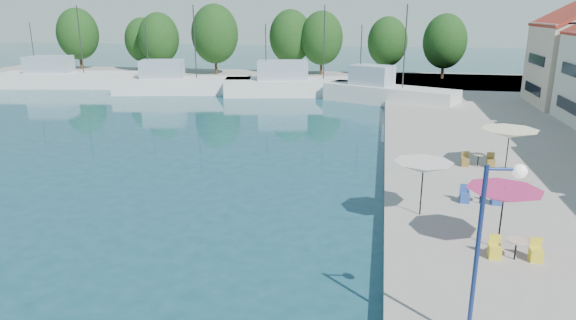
% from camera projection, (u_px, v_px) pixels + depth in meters
% --- Properties ---
extents(quay_far, '(90.00, 16.00, 0.60)m').
position_uv_depth(quay_far, '(279.00, 79.00, 68.91)').
color(quay_far, '#9C968D').
rests_on(quay_far, ground).
extents(hill_west, '(180.00, 40.00, 16.00)m').
position_uv_depth(hill_west, '(269.00, 14.00, 158.35)').
color(hill_west, '#94A196').
rests_on(hill_west, ground).
extents(hill_east, '(140.00, 40.00, 12.00)m').
position_uv_depth(hill_east, '(493.00, 21.00, 165.68)').
color(hill_east, '#94A196').
rests_on(hill_east, ground).
extents(trawler_01, '(17.51, 7.21, 10.20)m').
position_uv_depth(trawler_01, '(67.00, 78.00, 63.79)').
color(trawler_01, white).
rests_on(trawler_01, ground).
extents(trawler_02, '(15.98, 7.05, 10.20)m').
position_uv_depth(trawler_02, '(180.00, 84.00, 58.95)').
color(trawler_02, white).
rests_on(trawler_02, ground).
extents(trawler_03, '(19.01, 8.33, 10.20)m').
position_uv_depth(trawler_03, '(303.00, 85.00, 57.86)').
color(trawler_03, white).
rests_on(trawler_03, ground).
extents(trawler_04, '(13.89, 8.97, 10.20)m').
position_uv_depth(trawler_04, '(386.00, 93.00, 52.43)').
color(trawler_04, silver).
rests_on(trawler_04, ground).
extents(tree_01, '(6.09, 6.09, 9.02)m').
position_uv_depth(tree_01, '(78.00, 34.00, 77.09)').
color(tree_01, '#3F2B19').
rests_on(tree_01, quay_far).
extents(tree_02, '(5.17, 5.17, 7.65)m').
position_uv_depth(tree_02, '(143.00, 40.00, 75.52)').
color(tree_02, '#3F2B19').
rests_on(tree_02, quay_far).
extents(tree_03, '(5.67, 5.67, 8.39)m').
position_uv_depth(tree_03, '(159.00, 38.00, 72.17)').
color(tree_03, '#3F2B19').
rests_on(tree_03, quay_far).
extents(tree_04, '(6.43, 6.43, 9.51)m').
position_uv_depth(tree_04, '(215.00, 34.00, 70.44)').
color(tree_04, '#3F2B19').
rests_on(tree_04, quay_far).
extents(tree_05, '(5.94, 5.94, 8.80)m').
position_uv_depth(tree_05, '(291.00, 37.00, 71.67)').
color(tree_05, '#3F2B19').
rests_on(tree_05, quay_far).
extents(tree_06, '(5.82, 5.82, 8.61)m').
position_uv_depth(tree_06, '(322.00, 38.00, 70.11)').
color(tree_06, '#3F2B19').
rests_on(tree_06, quay_far).
extents(tree_07, '(5.32, 5.32, 7.87)m').
position_uv_depth(tree_07, '(387.00, 42.00, 69.22)').
color(tree_07, '#3F2B19').
rests_on(tree_07, quay_far).
extents(tree_08, '(5.59, 5.59, 8.27)m').
position_uv_depth(tree_08, '(445.00, 41.00, 66.13)').
color(tree_08, '#3F2B19').
rests_on(tree_08, quay_far).
extents(umbrella_pink, '(2.75, 2.75, 2.36)m').
position_uv_depth(umbrella_pink, '(504.00, 196.00, 18.75)').
color(umbrella_pink, black).
rests_on(umbrella_pink, quay_right).
extents(umbrella_white, '(2.55, 2.55, 2.42)m').
position_uv_depth(umbrella_white, '(423.00, 167.00, 21.93)').
color(umbrella_white, black).
rests_on(umbrella_white, quay_right).
extents(umbrella_cream, '(3.14, 3.14, 2.25)m').
position_uv_depth(umbrella_cream, '(509.00, 134.00, 28.67)').
color(umbrella_cream, black).
rests_on(umbrella_cream, quay_right).
extents(cafe_table_01, '(1.82, 0.70, 0.76)m').
position_uv_depth(cafe_table_01, '(515.00, 252.00, 18.39)').
color(cafe_table_01, black).
rests_on(cafe_table_01, quay_right).
extents(cafe_table_02, '(1.82, 0.70, 0.76)m').
position_uv_depth(cafe_table_02, '(480.00, 198.00, 23.75)').
color(cafe_table_02, black).
rests_on(cafe_table_02, quay_right).
extents(cafe_table_03, '(1.82, 0.70, 0.76)m').
position_uv_depth(cafe_table_03, '(478.00, 162.00, 29.32)').
color(cafe_table_03, black).
rests_on(cafe_table_03, quay_right).
extents(street_lamp, '(1.03, 0.36, 5.03)m').
position_uv_depth(street_lamp, '(493.00, 223.00, 12.91)').
color(street_lamp, navy).
rests_on(street_lamp, quay_right).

